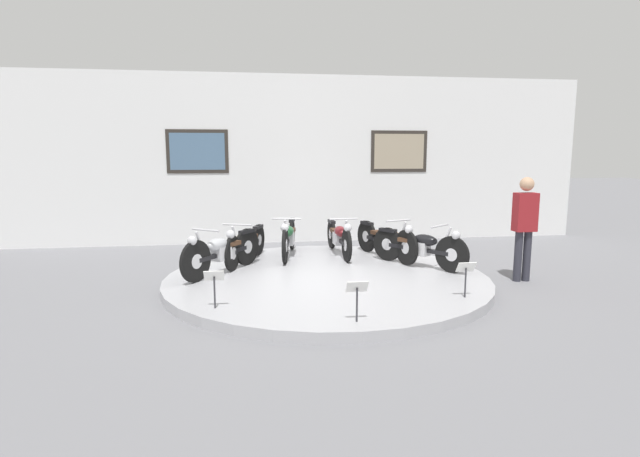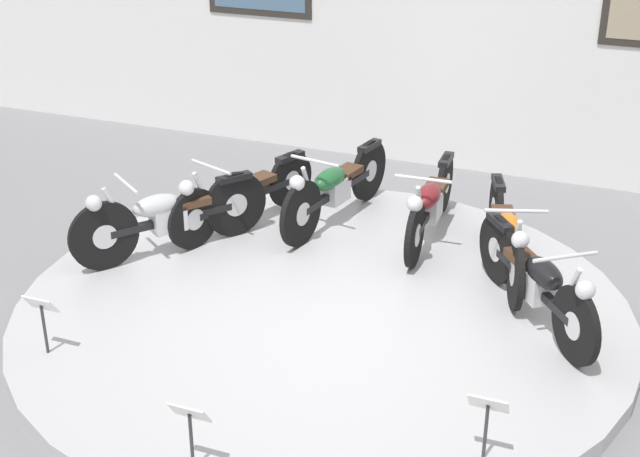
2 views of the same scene
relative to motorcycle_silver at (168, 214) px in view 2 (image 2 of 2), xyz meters
The scene contains 12 objects.
ground_plane 1.85m from the motorcycle_silver, 12.48° to the right, with size 60.00×60.00×0.00m, color slate.
display_platform 1.83m from the motorcycle_silver, 12.48° to the right, with size 5.29×5.29×0.15m, color #ADADB2.
back_wall 4.31m from the motorcycle_silver, 64.86° to the left, with size 14.00×0.22×3.96m.
motorcycle_silver is the anchor object (origin of this frame).
motorcycle_cream 0.86m from the motorcycle_silver, 63.01° to the left, with size 0.77×1.85×0.78m.
motorcycle_green 1.74m from the motorcycle_silver, 45.28° to the left, with size 0.55×1.99×0.81m.
motorcycle_maroon 2.54m from the motorcycle_silver, 28.99° to the left, with size 0.54×1.96×0.78m.
motorcycle_orange 3.15m from the motorcycle_silver, 14.12° to the left, with size 0.73×1.91×0.80m.
motorcycle_black 3.45m from the motorcycle_silver, ahead, with size 1.23×1.61×0.79m.
info_placard_front_left 1.90m from the motorcycle_silver, 89.90° to the right, with size 0.26×0.11×0.51m.
info_placard_front_centre 3.19m from the motorcycle_silver, 57.18° to the right, with size 0.26×0.11×0.51m.
info_placard_front_right 3.94m from the motorcycle_silver, 28.82° to the right, with size 0.26×0.11×0.51m.
Camera 2 is at (2.44, -6.23, 3.99)m, focal length 50.00 mm.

